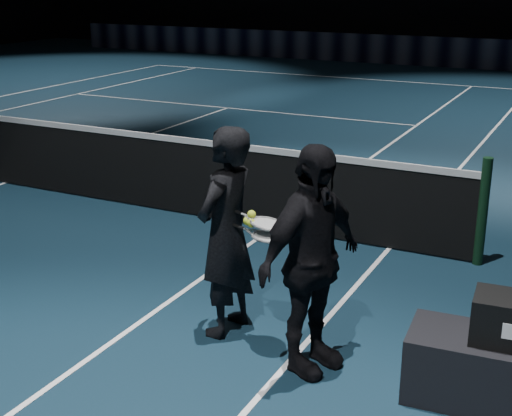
{
  "coord_description": "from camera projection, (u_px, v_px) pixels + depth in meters",
  "views": [
    {
      "loc": [
        7.38,
        -6.92,
        2.79
      ],
      "look_at": [
        5.14,
        -2.45,
        1.13
      ],
      "focal_mm": 50.0,
      "sensor_mm": 36.0,
      "label": 1
    }
  ],
  "objects": [
    {
      "name": "floor",
      "position": [
        5.0,
        183.0,
        9.89
      ],
      "size": [
        36.0,
        36.0,
        0.0
      ],
      "primitive_type": "plane",
      "color": "#0D2330",
      "rests_on": "ground"
    },
    {
      "name": "sponsor_backdrop",
      "position": [
        364.0,
        48.0,
        22.89
      ],
      "size": [
        22.0,
        0.15,
        0.9
      ],
      "primitive_type": "cube",
      "color": "black",
      "rests_on": "floor"
    },
    {
      "name": "player_a",
      "position": [
        226.0,
        233.0,
        5.58
      ],
      "size": [
        0.45,
        0.65,
        1.7
      ],
      "primitive_type": "imported",
      "rotation": [
        0.0,
        0.0,
        -1.65
      ],
      "color": "black",
      "rests_on": "floor"
    },
    {
      "name": "net_post_right",
      "position": [
        483.0,
        212.0,
        6.99
      ],
      "size": [
        0.1,
        0.1,
        1.1
      ],
      "primitive_type": "cylinder",
      "color": "black",
      "rests_on": "floor"
    },
    {
      "name": "racket_upper",
      "position": [
        267.0,
        224.0,
        5.3
      ],
      "size": [
        0.71,
        0.36,
        0.1
      ],
      "primitive_type": null,
      "rotation": [
        0.0,
        0.1,
        -0.21
      ],
      "color": "black",
      "rests_on": "player_b"
    },
    {
      "name": "player_b",
      "position": [
        311.0,
        261.0,
        5.03
      ],
      "size": [
        0.71,
        1.08,
        1.7
      ],
      "primitive_type": "imported",
      "rotation": [
        0.0,
        0.0,
        1.24
      ],
      "color": "black",
      "rests_on": "floor"
    },
    {
      "name": "racket_lower",
      "position": [
        269.0,
        237.0,
        5.26
      ],
      "size": [
        0.71,
        0.4,
        0.03
      ],
      "primitive_type": null,
      "rotation": [
        0.0,
        0.0,
        -0.28
      ],
      "color": "black",
      "rests_on": "player_a"
    },
    {
      "name": "net_mesh",
      "position": [
        1.0,
        152.0,
        9.75
      ],
      "size": [
        12.8,
        0.02,
        0.86
      ],
      "primitive_type": "cube",
      "color": "black",
      "rests_on": "floor"
    },
    {
      "name": "court_lines",
      "position": [
        5.0,
        183.0,
        9.89
      ],
      "size": [
        10.98,
        23.78,
        0.01
      ],
      "primitive_type": null,
      "color": "white",
      "rests_on": "floor"
    },
    {
      "name": "tennis_balls",
      "position": [
        250.0,
        220.0,
        5.37
      ],
      "size": [
        0.12,
        0.1,
        0.12
      ],
      "primitive_type": null,
      "color": "#B9DF2F",
      "rests_on": "racket_upper"
    }
  ]
}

